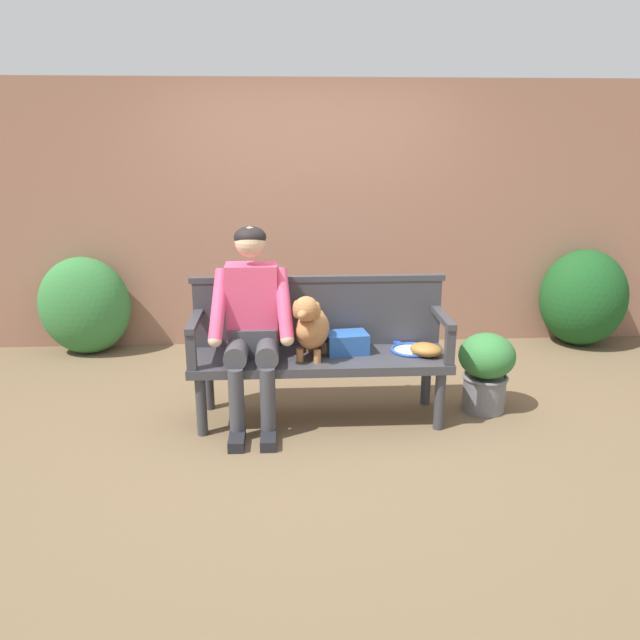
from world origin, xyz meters
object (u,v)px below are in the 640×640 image
at_px(person_seated, 252,319).
at_px(tennis_racket, 409,349).
at_px(baseball_glove, 426,350).
at_px(potted_plant, 486,368).
at_px(dog_on_bench, 311,326).
at_px(garden_bench, 320,363).
at_px(sports_bag, 347,343).

height_order(person_seated, tennis_racket, person_seated).
xyz_separation_m(baseball_glove, potted_plant, (0.47, 0.13, -0.19)).
height_order(dog_on_bench, baseball_glove, dog_on_bench).
xyz_separation_m(person_seated, dog_on_bench, (0.39, -0.05, -0.04)).
bearing_deg(person_seated, garden_bench, 2.17).
xyz_separation_m(dog_on_bench, potted_plant, (1.25, 0.15, -0.37)).
height_order(person_seated, potted_plant, person_seated).
distance_m(garden_bench, tennis_racket, 0.63).
distance_m(person_seated, baseball_glove, 1.19).
bearing_deg(person_seated, dog_on_bench, -7.69).
bearing_deg(potted_plant, sports_bag, -178.51).
height_order(garden_bench, baseball_glove, baseball_glove).
bearing_deg(sports_bag, garden_bench, -164.64).
relative_size(tennis_racket, potted_plant, 1.00).
relative_size(person_seated, potted_plant, 2.34).
distance_m(baseball_glove, potted_plant, 0.52).
height_order(dog_on_bench, potted_plant, dog_on_bench).
bearing_deg(person_seated, baseball_glove, -1.72).
relative_size(tennis_racket, baseball_glove, 2.60).
xyz_separation_m(person_seated, baseball_glove, (1.16, -0.04, -0.22)).
distance_m(person_seated, dog_on_bench, 0.39).
bearing_deg(sports_bag, baseball_glove, -11.02).
bearing_deg(person_seated, sports_bag, 6.10).
relative_size(dog_on_bench, tennis_racket, 0.80).
bearing_deg(sports_bag, tennis_racket, 3.31).
xyz_separation_m(person_seated, tennis_racket, (1.08, 0.09, -0.26)).
relative_size(person_seated, baseball_glove, 6.07).
distance_m(dog_on_bench, baseball_glove, 0.80).
bearing_deg(tennis_racket, dog_on_bench, -168.07).
height_order(garden_bench, dog_on_bench, dog_on_bench).
distance_m(garden_bench, sports_bag, 0.23).
xyz_separation_m(baseball_glove, sports_bag, (-0.53, 0.10, 0.02)).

